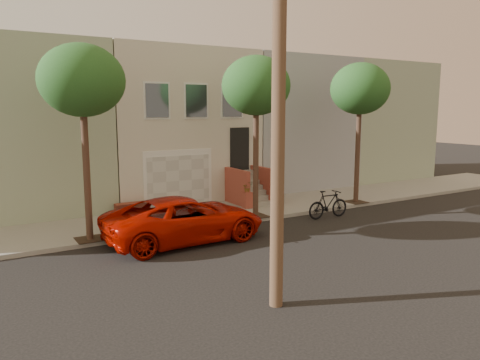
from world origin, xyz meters
TOP-DOWN VIEW (x-y plane):
  - ground at (0.00, 0.00)m, footprint 90.00×90.00m
  - sidewalk at (0.00, 5.35)m, footprint 40.00×3.70m
  - house_row at (0.00, 11.19)m, footprint 33.10×11.70m
  - tree_left at (-5.50, 3.90)m, footprint 2.70×2.57m
  - tree_mid at (1.00, 3.90)m, footprint 2.70×2.57m
  - tree_right at (6.50, 3.90)m, footprint 2.70×2.57m
  - pickup_truck at (-2.66, 2.56)m, footprint 5.52×2.68m
  - motorcycle at (3.69, 2.62)m, footprint 1.94×0.63m

SIDE VIEW (x-z plane):
  - ground at x=0.00m, z-range 0.00..0.00m
  - sidewalk at x=0.00m, z-range 0.00..0.15m
  - motorcycle at x=3.69m, z-range 0.00..1.15m
  - pickup_truck at x=-2.66m, z-range 0.00..1.51m
  - house_row at x=0.00m, z-range 0.14..7.14m
  - tree_left at x=-5.50m, z-range 2.11..8.41m
  - tree_mid at x=1.00m, z-range 2.11..8.41m
  - tree_right at x=6.50m, z-range 2.11..8.41m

